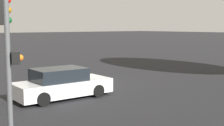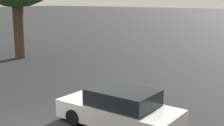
# 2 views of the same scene
# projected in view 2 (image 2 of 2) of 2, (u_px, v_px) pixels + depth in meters

# --- Properties ---
(crossing_car_0) EXTENTS (4.71, 2.12, 1.47)m
(crossing_car_0) POSITION_uv_depth(u_px,v_px,m) (120.00, 109.00, 11.54)
(crossing_car_0) COLOR silver
(crossing_car_0) RESTS_ON ground_plane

